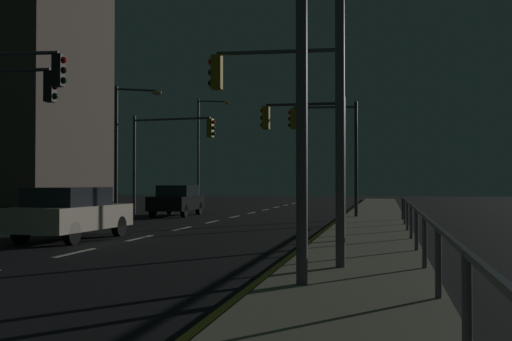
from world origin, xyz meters
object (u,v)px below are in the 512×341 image
object	(u,v)px
traffic_light_mid_right	(169,143)
street_lamp_mid_block	(125,136)
traffic_light_near_left	(281,101)
car	(72,212)
street_lamp_median	(333,52)
traffic_light_far_right	(306,135)
car_oncoming	(177,200)
street_lamp_across_street	(203,141)
traffic_light_overhead_east	(327,136)

from	to	relation	value
traffic_light_mid_right	street_lamp_mid_block	bearing A→B (deg)	-152.62
traffic_light_near_left	car	bearing A→B (deg)	178.28
car	street_lamp_median	xyz separation A→B (m)	(8.20, -5.07, 3.38)
traffic_light_far_right	traffic_light_mid_right	bearing A→B (deg)	145.22
traffic_light_far_right	traffic_light_near_left	world-z (taller)	traffic_light_near_left
traffic_light_near_left	car_oncoming	bearing A→B (deg)	119.82
car	traffic_light_near_left	size ratio (longest dim) A/B	0.82
street_lamp_median	car	bearing A→B (deg)	148.27
traffic_light_far_right	traffic_light_mid_right	world-z (taller)	traffic_light_mid_right
car	traffic_light_near_left	xyz separation A→B (m)	(6.38, -0.19, 3.13)
traffic_light_far_right	street_lamp_median	xyz separation A→B (m)	(2.22, -13.32, 0.52)
street_lamp_median	traffic_light_far_right	bearing A→B (deg)	99.46
street_lamp_median	street_lamp_mid_block	world-z (taller)	street_lamp_median
car	street_lamp_across_street	world-z (taller)	street_lamp_across_street
street_lamp_across_street	traffic_light_far_right	bearing A→B (deg)	-62.15
traffic_light_far_right	traffic_light_near_left	xyz separation A→B (m)	(0.40, -8.44, 0.27)
car	traffic_light_mid_right	xyz separation A→B (m)	(-1.96, 13.76, 2.95)
car_oncoming	street_lamp_across_street	size ratio (longest dim) A/B	0.56
car_oncoming	traffic_light_near_left	bearing A→B (deg)	-60.18
traffic_light_mid_right	street_lamp_across_street	size ratio (longest dim) A/B	0.66
traffic_light_near_left	traffic_light_mid_right	bearing A→B (deg)	120.87
traffic_light_near_left	street_lamp_across_street	xyz separation A→B (m)	(-10.70, 27.95, 0.87)
traffic_light_mid_right	street_lamp_mid_block	size ratio (longest dim) A/B	0.79
traffic_light_overhead_east	street_lamp_across_street	distance (m)	19.26
traffic_light_mid_right	traffic_light_far_right	bearing A→B (deg)	-34.78
traffic_light_mid_right	street_lamp_mid_block	xyz separation A→B (m)	(-2.04, -1.06, 0.32)
street_lamp_mid_block	car_oncoming	bearing A→B (deg)	11.95
traffic_light_far_right	street_lamp_mid_block	bearing A→B (deg)	155.91
traffic_light_mid_right	street_lamp_median	xyz separation A→B (m)	(10.16, -18.83, 0.43)
traffic_light_mid_right	traffic_light_overhead_east	world-z (taller)	traffic_light_overhead_east
traffic_light_far_right	street_lamp_across_street	bearing A→B (deg)	117.85
street_lamp_mid_block	traffic_light_overhead_east	bearing A→B (deg)	-4.70
traffic_light_overhead_east	traffic_light_near_left	bearing A→B (deg)	-90.53
car	street_lamp_across_street	bearing A→B (deg)	98.85
street_lamp_across_street	street_lamp_mid_block	size ratio (longest dim) A/B	1.20
car_oncoming	car	bearing A→B (deg)	-84.25
car_oncoming	street_lamp_median	distance (m)	20.95
car_oncoming	traffic_light_overhead_east	size ratio (longest dim) A/B	0.84
traffic_light_near_left	traffic_light_far_right	bearing A→B (deg)	92.69
car	car_oncoming	bearing A→B (deg)	95.75
traffic_light_far_right	street_lamp_across_street	distance (m)	22.09
car	car_oncoming	size ratio (longest dim) A/B	1.00
traffic_light_near_left	traffic_light_mid_right	world-z (taller)	traffic_light_near_left
traffic_light_near_left	street_lamp_across_street	distance (m)	29.94
traffic_light_mid_right	street_lamp_median	distance (m)	21.41
car	traffic_light_overhead_east	world-z (taller)	traffic_light_overhead_east
street_lamp_median	traffic_light_mid_right	bearing A→B (deg)	118.35
traffic_light_overhead_east	street_lamp_across_street	bearing A→B (deg)	124.20
traffic_light_far_right	traffic_light_near_left	size ratio (longest dim) A/B	0.93
traffic_light_near_left	street_lamp_median	distance (m)	5.21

